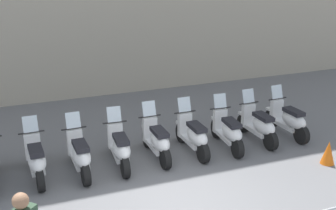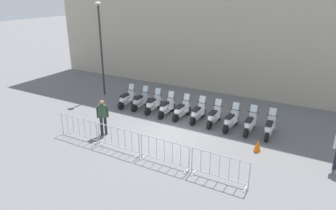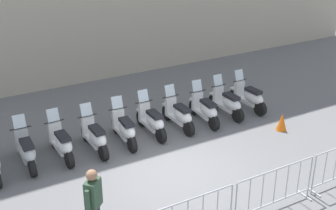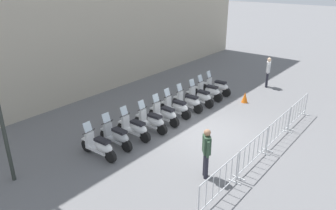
{
  "view_description": "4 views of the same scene",
  "coord_description": "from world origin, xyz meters",
  "px_view_note": "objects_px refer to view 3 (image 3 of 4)",
  "views": [
    {
      "loc": [
        -3.17,
        -6.83,
        4.72
      ],
      "look_at": [
        0.97,
        2.26,
        1.19
      ],
      "focal_mm": 48.1,
      "sensor_mm": 36.0,
      "label": 1
    },
    {
      "loc": [
        5.85,
        -11.98,
        6.4
      ],
      "look_at": [
        -0.84,
        1.4,
        0.88
      ],
      "focal_mm": 33.09,
      "sensor_mm": 36.0,
      "label": 2
    },
    {
      "loc": [
        -5.51,
        -8.27,
        6.25
      ],
      "look_at": [
        1.02,
        1.82,
        0.93
      ],
      "focal_mm": 48.15,
      "sensor_mm": 36.0,
      "label": 3
    },
    {
      "loc": [
        -10.7,
        -5.61,
        6.23
      ],
      "look_at": [
        -0.81,
        1.49,
        1.16
      ],
      "focal_mm": 34.44,
      "sensor_mm": 36.0,
      "label": 4
    }
  ],
  "objects_px": {
    "motorcycle_6": "(179,115)",
    "motorcycle_9": "(249,97)",
    "motorcycle_4": "(125,129)",
    "motorcycle_8": "(228,103)",
    "motorcycle_7": "(205,110)",
    "traffic_cone": "(282,122)",
    "motorcycle_3": "(95,137)",
    "officer_mid_plaza": "(94,203)",
    "motorcycle_1": "(27,151)",
    "motorcycle_5": "(152,121)",
    "barrier_segment_2": "(275,190)",
    "motorcycle_2": "(62,143)"
  },
  "relations": [
    {
      "from": "motorcycle_2",
      "to": "motorcycle_6",
      "type": "relative_size",
      "value": 1.0
    },
    {
      "from": "motorcycle_1",
      "to": "motorcycle_6",
      "type": "distance_m",
      "value": 4.56
    },
    {
      "from": "motorcycle_2",
      "to": "barrier_segment_2",
      "type": "height_order",
      "value": "motorcycle_2"
    },
    {
      "from": "motorcycle_1",
      "to": "motorcycle_5",
      "type": "relative_size",
      "value": 1.0
    },
    {
      "from": "motorcycle_7",
      "to": "barrier_segment_2",
      "type": "distance_m",
      "value": 4.58
    },
    {
      "from": "motorcycle_1",
      "to": "motorcycle_4",
      "type": "xyz_separation_m",
      "value": [
        2.72,
        -0.28,
        0.0
      ]
    },
    {
      "from": "barrier_segment_2",
      "to": "traffic_cone",
      "type": "height_order",
      "value": "barrier_segment_2"
    },
    {
      "from": "motorcycle_6",
      "to": "traffic_cone",
      "type": "bearing_deg",
      "value": -34.9
    },
    {
      "from": "motorcycle_9",
      "to": "barrier_segment_2",
      "type": "xyz_separation_m",
      "value": [
        -3.23,
        -4.36,
        0.07
      ]
    },
    {
      "from": "motorcycle_4",
      "to": "motorcycle_9",
      "type": "xyz_separation_m",
      "value": [
        4.56,
        -0.18,
        0.0
      ]
    },
    {
      "from": "motorcycle_4",
      "to": "officer_mid_plaza",
      "type": "xyz_separation_m",
      "value": [
        -2.46,
        -3.42,
        0.53
      ]
    },
    {
      "from": "barrier_segment_2",
      "to": "motorcycle_8",
      "type": "bearing_deg",
      "value": 62.13
    },
    {
      "from": "motorcycle_3",
      "to": "traffic_cone",
      "type": "distance_m",
      "value": 5.6
    },
    {
      "from": "traffic_cone",
      "to": "motorcycle_2",
      "type": "bearing_deg",
      "value": 161.92
    },
    {
      "from": "motorcycle_2",
      "to": "motorcycle_5",
      "type": "xyz_separation_m",
      "value": [
        2.73,
        -0.15,
        0.0
      ]
    },
    {
      "from": "motorcycle_6",
      "to": "barrier_segment_2",
      "type": "relative_size",
      "value": 0.79
    },
    {
      "from": "motorcycle_3",
      "to": "motorcycle_9",
      "type": "bearing_deg",
      "value": -2.08
    },
    {
      "from": "motorcycle_4",
      "to": "motorcycle_6",
      "type": "distance_m",
      "value": 1.83
    },
    {
      "from": "motorcycle_3",
      "to": "officer_mid_plaza",
      "type": "height_order",
      "value": "officer_mid_plaza"
    },
    {
      "from": "motorcycle_1",
      "to": "motorcycle_4",
      "type": "distance_m",
      "value": 2.73
    },
    {
      "from": "motorcycle_1",
      "to": "motorcycle_3",
      "type": "distance_m",
      "value": 1.83
    },
    {
      "from": "motorcycle_4",
      "to": "motorcycle_8",
      "type": "bearing_deg",
      "value": -2.47
    },
    {
      "from": "motorcycle_4",
      "to": "motorcycle_8",
      "type": "relative_size",
      "value": 1.0
    },
    {
      "from": "motorcycle_9",
      "to": "officer_mid_plaza",
      "type": "xyz_separation_m",
      "value": [
        -7.02,
        -3.24,
        0.53
      ]
    },
    {
      "from": "motorcycle_7",
      "to": "traffic_cone",
      "type": "distance_m",
      "value": 2.35
    },
    {
      "from": "traffic_cone",
      "to": "barrier_segment_2",
      "type": "bearing_deg",
      "value": -138.49
    },
    {
      "from": "motorcycle_4",
      "to": "barrier_segment_2",
      "type": "xyz_separation_m",
      "value": [
        1.33,
        -4.54,
        0.07
      ]
    },
    {
      "from": "motorcycle_7",
      "to": "motorcycle_8",
      "type": "height_order",
      "value": "same"
    },
    {
      "from": "motorcycle_2",
      "to": "motorcycle_3",
      "type": "relative_size",
      "value": 1.0
    },
    {
      "from": "motorcycle_9",
      "to": "motorcycle_1",
      "type": "bearing_deg",
      "value": 176.42
    },
    {
      "from": "motorcycle_4",
      "to": "motorcycle_8",
      "type": "distance_m",
      "value": 3.65
    },
    {
      "from": "motorcycle_3",
      "to": "motorcycle_5",
      "type": "bearing_deg",
      "value": -0.06
    },
    {
      "from": "motorcycle_1",
      "to": "motorcycle_4",
      "type": "bearing_deg",
      "value": -5.85
    },
    {
      "from": "motorcycle_1",
      "to": "motorcycle_4",
      "type": "relative_size",
      "value": 1.0
    },
    {
      "from": "traffic_cone",
      "to": "motorcycle_3",
      "type": "bearing_deg",
      "value": 160.54
    },
    {
      "from": "motorcycle_5",
      "to": "motorcycle_9",
      "type": "bearing_deg",
      "value": -3.08
    },
    {
      "from": "motorcycle_6",
      "to": "barrier_segment_2",
      "type": "height_order",
      "value": "motorcycle_6"
    },
    {
      "from": "motorcycle_7",
      "to": "traffic_cone",
      "type": "xyz_separation_m",
      "value": [
        1.65,
        -1.66,
        -0.18
      ]
    },
    {
      "from": "motorcycle_9",
      "to": "traffic_cone",
      "type": "height_order",
      "value": "motorcycle_9"
    },
    {
      "from": "officer_mid_plaza",
      "to": "motorcycle_3",
      "type": "bearing_deg",
      "value": 65.66
    },
    {
      "from": "motorcycle_7",
      "to": "motorcycle_1",
      "type": "bearing_deg",
      "value": 175.14
    },
    {
      "from": "motorcycle_4",
      "to": "motorcycle_5",
      "type": "bearing_deg",
      "value": 1.18
    },
    {
      "from": "barrier_segment_2",
      "to": "motorcycle_1",
      "type": "bearing_deg",
      "value": 130.02
    },
    {
      "from": "motorcycle_1",
      "to": "barrier_segment_2",
      "type": "distance_m",
      "value": 6.29
    },
    {
      "from": "motorcycle_2",
      "to": "barrier_segment_2",
      "type": "relative_size",
      "value": 0.79
    },
    {
      "from": "motorcycle_6",
      "to": "motorcycle_9",
      "type": "distance_m",
      "value": 2.74
    },
    {
      "from": "motorcycle_1",
      "to": "motorcycle_8",
      "type": "height_order",
      "value": "same"
    },
    {
      "from": "motorcycle_8",
      "to": "motorcycle_9",
      "type": "bearing_deg",
      "value": -1.26
    },
    {
      "from": "motorcycle_4",
      "to": "motorcycle_8",
      "type": "height_order",
      "value": "same"
    },
    {
      "from": "motorcycle_7",
      "to": "barrier_segment_2",
      "type": "xyz_separation_m",
      "value": [
        -1.4,
        -4.36,
        0.07
      ]
    }
  ]
}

